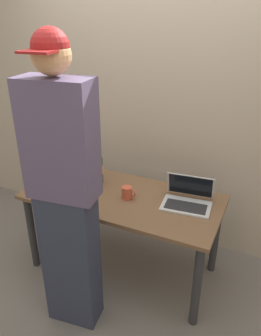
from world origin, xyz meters
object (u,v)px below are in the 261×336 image
beer_bottle_green (99,168)px  coffee_mug (127,193)px  beer_bottle_amber (80,166)px  person_figure (65,195)px  laptop (188,198)px  beer_bottle_brown (89,176)px

beer_bottle_green → coffee_mug: size_ratio=2.90×
beer_bottle_amber → person_figure: person_figure is taller
laptop → beer_bottle_amber: beer_bottle_amber is taller
coffee_mug → beer_bottle_brown: bearing=-178.5°
beer_bottle_amber → beer_bottle_brown: beer_bottle_brown is taller
person_figure → beer_bottle_brown: bearing=108.1°
beer_bottle_amber → coffee_mug: size_ratio=2.61×
laptop → beer_bottle_amber: (-0.94, 0.01, 0.07)m
beer_bottle_green → beer_bottle_amber: (-0.18, -0.01, -0.01)m
beer_bottle_brown → person_figure: (0.18, -0.55, 0.16)m
beer_bottle_green → person_figure: (0.18, -0.70, 0.16)m
beer_bottle_green → beer_bottle_amber: beer_bottle_green is taller
beer_bottle_amber → person_figure: bearing=-62.5°
laptop → person_figure: (-0.58, -0.68, 0.24)m
beer_bottle_amber → beer_bottle_brown: bearing=-37.7°
laptop → coffee_mug: bearing=-164.2°
laptop → beer_bottle_brown: bearing=-170.2°
beer_bottle_green → beer_bottle_amber: size_ratio=1.11×
laptop → beer_bottle_brown: 0.77m
beer_bottle_amber → beer_bottle_brown: 0.23m
beer_bottle_amber → person_figure: size_ratio=0.15×
coffee_mug → beer_bottle_green: bearing=156.2°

